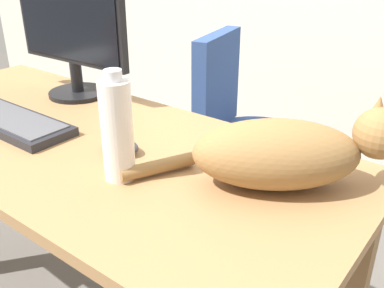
% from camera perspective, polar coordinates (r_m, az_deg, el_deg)
% --- Properties ---
extents(desk, '(1.58, 0.67, 0.74)m').
position_cam_1_polar(desk, '(1.29, -14.18, -3.09)').
color(desk, '#9E7247').
rests_on(desk, ground_plane).
extents(office_chair, '(0.49, 0.48, 0.90)m').
position_cam_1_polar(office_chair, '(1.87, 6.87, -1.88)').
color(office_chair, black).
rests_on(office_chair, ground_plane).
extents(monitor, '(0.48, 0.20, 0.41)m').
position_cam_1_polar(monitor, '(1.52, -15.61, 14.30)').
color(monitor, black).
rests_on(monitor, desk).
extents(keyboard, '(0.44, 0.15, 0.03)m').
position_cam_1_polar(keyboard, '(1.38, -22.77, 2.85)').
color(keyboard, '#232328').
rests_on(keyboard, desk).
extents(cat, '(0.51, 0.39, 0.20)m').
position_cam_1_polar(cat, '(0.95, 12.29, -0.96)').
color(cat, olive).
rests_on(cat, desk).
extents(computer_mouse, '(0.11, 0.06, 0.04)m').
position_cam_1_polar(computer_mouse, '(1.12, -9.24, -0.15)').
color(computer_mouse, '#333338').
rests_on(computer_mouse, desk).
extents(water_bottle, '(0.07, 0.07, 0.25)m').
position_cam_1_polar(water_bottle, '(0.96, -9.78, 1.85)').
color(water_bottle, silver).
rests_on(water_bottle, desk).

